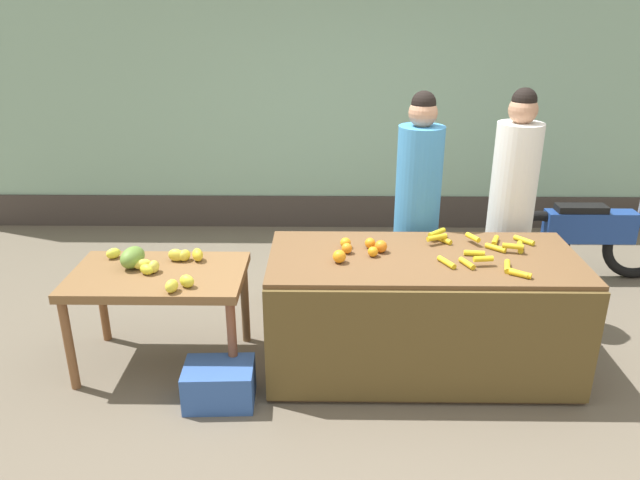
{
  "coord_description": "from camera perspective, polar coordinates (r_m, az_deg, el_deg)",
  "views": [
    {
      "loc": [
        -0.3,
        -3.64,
        2.41
      ],
      "look_at": [
        -0.35,
        0.15,
        0.88
      ],
      "focal_mm": 33.79,
      "sensor_mm": 36.0,
      "label": 1
    }
  ],
  "objects": [
    {
      "name": "mango_papaya_pile",
      "position": [
        4.22,
        -15.74,
        -1.95
      ],
      "size": [
        0.74,
        0.64,
        0.14
      ],
      "color": "#E2D147",
      "rests_on": "side_table_wooden"
    },
    {
      "name": "vendor_woman_blue_shirt",
      "position": [
        4.64,
        9.16,
        2.76
      ],
      "size": [
        0.34,
        0.34,
        1.81
      ],
      "color": "#33333D",
      "rests_on": "ground"
    },
    {
      "name": "orange_pile",
      "position": [
        3.98,
        3.72,
        -0.82
      ],
      "size": [
        0.36,
        0.33,
        0.09
      ],
      "color": "orange",
      "rests_on": "fruit_stall_counter"
    },
    {
      "name": "market_wall_back",
      "position": [
        6.6,
        3.44,
        13.53
      ],
      "size": [
        9.12,
        0.23,
        2.97
      ],
      "color": "#8CB299",
      "rests_on": "ground"
    },
    {
      "name": "ground_plane",
      "position": [
        4.38,
        4.64,
        -11.59
      ],
      "size": [
        24.0,
        24.0,
        0.0
      ],
      "primitive_type": "plane",
      "color": "#665B4C"
    },
    {
      "name": "banana_bunch_pile",
      "position": [
        4.12,
        15.27,
        -0.98
      ],
      "size": [
        0.75,
        0.73,
        0.07
      ],
      "color": "yellow",
      "rests_on": "fruit_stall_counter"
    },
    {
      "name": "produce_crate",
      "position": [
        3.99,
        -9.51,
        -13.3
      ],
      "size": [
        0.45,
        0.34,
        0.26
      ],
      "primitive_type": "cube",
      "rotation": [
        0.0,
        0.0,
        0.04
      ],
      "color": "#3359A5",
      "rests_on": "ground"
    },
    {
      "name": "vendor_woman_white_shirt",
      "position": [
        4.82,
        17.63,
        2.86
      ],
      "size": [
        0.34,
        0.34,
        1.83
      ],
      "color": "#33333D",
      "rests_on": "ground"
    },
    {
      "name": "fruit_stall_counter",
      "position": [
        4.19,
        9.51,
        -6.84
      ],
      "size": [
        2.04,
        0.92,
        0.83
      ],
      "color": "brown",
      "rests_on": "ground"
    },
    {
      "name": "produce_sack",
      "position": [
        5.02,
        -2.84,
        -3.43
      ],
      "size": [
        0.38,
        0.33,
        0.53
      ],
      "primitive_type": "ellipsoid",
      "rotation": [
        0.0,
        0.0,
        3.06
      ],
      "color": "tan",
      "rests_on": "ground"
    },
    {
      "name": "parked_motorcycle",
      "position": [
        5.97,
        24.0,
        0.26
      ],
      "size": [
        1.6,
        0.18,
        0.88
      ],
      "color": "black",
      "rests_on": "ground"
    },
    {
      "name": "side_table_wooden",
      "position": [
        4.21,
        -15.04,
        -4.01
      ],
      "size": [
        1.16,
        0.71,
        0.71
      ],
      "color": "brown",
      "rests_on": "ground"
    }
  ]
}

